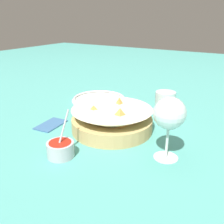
% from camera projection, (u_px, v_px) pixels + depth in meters
% --- Properties ---
extents(ground_plane, '(4.00, 4.00, 0.00)m').
position_uv_depth(ground_plane, '(112.00, 128.00, 0.82)').
color(ground_plane, teal).
extents(food_basket, '(0.26, 0.26, 0.10)m').
position_uv_depth(food_basket, '(112.00, 120.00, 0.80)').
color(food_basket, tan).
rests_on(food_basket, ground_plane).
extents(sauce_cup, '(0.08, 0.07, 0.12)m').
position_uv_depth(sauce_cup, '(61.00, 148.00, 0.65)').
color(sauce_cup, '#B7B7BC').
rests_on(sauce_cup, ground_plane).
extents(wine_glass, '(0.08, 0.08, 0.17)m').
position_uv_depth(wine_glass, '(169.00, 115.00, 0.61)').
color(wine_glass, silver).
rests_on(wine_glass, ground_plane).
extents(beer_mug, '(0.11, 0.07, 0.09)m').
position_uv_depth(beer_mug, '(165.00, 105.00, 0.91)').
color(beer_mug, silver).
rests_on(beer_mug, ground_plane).
extents(side_plate, '(0.24, 0.24, 0.01)m').
position_uv_depth(side_plate, '(99.00, 99.00, 1.09)').
color(side_plate, white).
rests_on(side_plate, ground_plane).
extents(napkin, '(0.11, 0.07, 0.01)m').
position_uv_depth(napkin, '(51.00, 124.00, 0.85)').
color(napkin, '#38608E').
rests_on(napkin, ground_plane).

